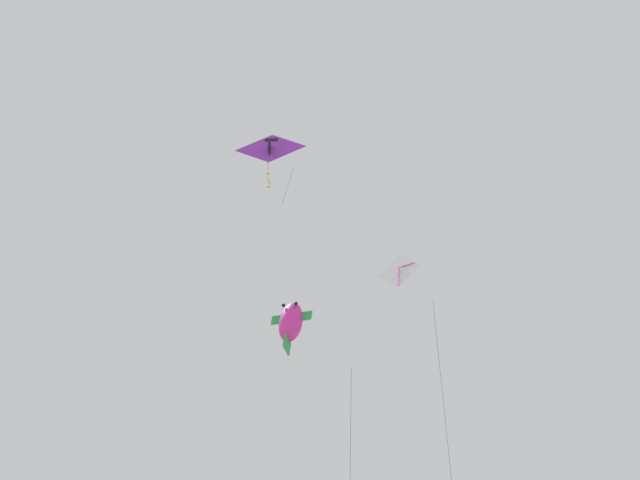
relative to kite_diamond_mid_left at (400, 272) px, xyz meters
The scene contains 3 objects.
kite_diamond_mid_left is the anchor object (origin of this frame).
kite_delta_upper_right 7.78m from the kite_diamond_mid_left, 44.48° to the left, with size 2.24×1.94×3.97m.
kite_fish_low_drifter 7.03m from the kite_diamond_mid_left, 100.58° to the left, with size 3.52×3.08×9.62m.
Camera 1 is at (-28.62, 21.06, 15.48)m, focal length 55.56 mm.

